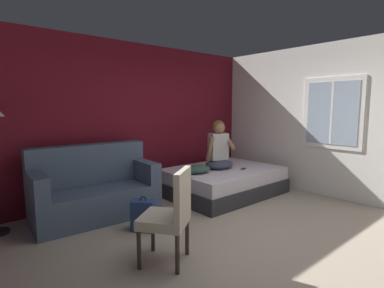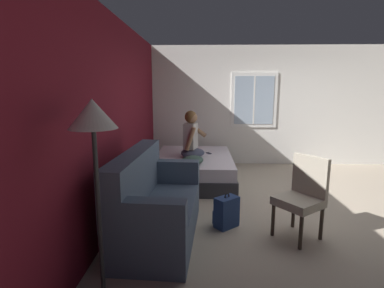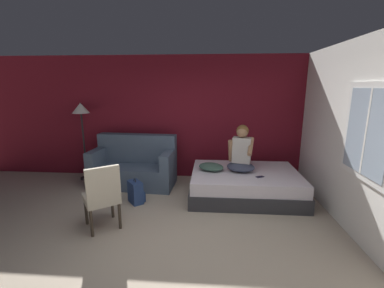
{
  "view_description": "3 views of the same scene",
  "coord_description": "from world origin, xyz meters",
  "px_view_note": "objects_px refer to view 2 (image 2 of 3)",
  "views": [
    {
      "loc": [
        -2.8,
        -1.96,
        1.6
      ],
      "look_at": [
        0.39,
        1.75,
        0.99
      ],
      "focal_mm": 28.0,
      "sensor_mm": 36.0,
      "label": 1
    },
    {
      "loc": [
        -4.48,
        1.6,
        1.78
      ],
      "look_at": [
        0.08,
        1.74,
        0.91
      ],
      "focal_mm": 28.0,
      "sensor_mm": 36.0,
      "label": 2
    },
    {
      "loc": [
        0.48,
        -2.92,
        2.05
      ],
      "look_at": [
        0.14,
        1.56,
        1.03
      ],
      "focal_mm": 24.0,
      "sensor_mm": 36.0,
      "label": 3
    }
  ],
  "objects_px": {
    "cell_phone": "(209,153)",
    "side_chair": "(302,194)",
    "floor_lamp": "(94,135)",
    "couch": "(154,205)",
    "person_seated": "(192,138)",
    "bed": "(194,168)",
    "throw_pillow": "(192,160)",
    "backpack": "(226,212)"
  },
  "relations": [
    {
      "from": "bed",
      "to": "floor_lamp",
      "type": "bearing_deg",
      "value": 169.16
    },
    {
      "from": "cell_phone",
      "to": "floor_lamp",
      "type": "bearing_deg",
      "value": 50.69
    },
    {
      "from": "side_chair",
      "to": "throw_pillow",
      "type": "distance_m",
      "value": 2.06
    },
    {
      "from": "couch",
      "to": "backpack",
      "type": "bearing_deg",
      "value": -72.36
    },
    {
      "from": "couch",
      "to": "person_seated",
      "type": "height_order",
      "value": "person_seated"
    },
    {
      "from": "floor_lamp",
      "to": "person_seated",
      "type": "bearing_deg",
      "value": -10.46
    },
    {
      "from": "person_seated",
      "to": "floor_lamp",
      "type": "bearing_deg",
      "value": 169.54
    },
    {
      "from": "person_seated",
      "to": "backpack",
      "type": "distance_m",
      "value": 2.06
    },
    {
      "from": "floor_lamp",
      "to": "cell_phone",
      "type": "bearing_deg",
      "value": -14.51
    },
    {
      "from": "throw_pillow",
      "to": "backpack",
      "type": "bearing_deg",
      "value": -160.36
    },
    {
      "from": "person_seated",
      "to": "floor_lamp",
      "type": "xyz_separation_m",
      "value": [
        -3.36,
        0.62,
        0.59
      ]
    },
    {
      "from": "couch",
      "to": "backpack",
      "type": "xyz_separation_m",
      "value": [
        0.28,
        -0.89,
        -0.2
      ]
    },
    {
      "from": "bed",
      "to": "floor_lamp",
      "type": "height_order",
      "value": "floor_lamp"
    },
    {
      "from": "backpack",
      "to": "floor_lamp",
      "type": "distance_m",
      "value": 2.22
    },
    {
      "from": "side_chair",
      "to": "cell_phone",
      "type": "height_order",
      "value": "side_chair"
    },
    {
      "from": "bed",
      "to": "side_chair",
      "type": "relative_size",
      "value": 2.08
    },
    {
      "from": "side_chair",
      "to": "backpack",
      "type": "height_order",
      "value": "side_chair"
    },
    {
      "from": "backpack",
      "to": "floor_lamp",
      "type": "xyz_separation_m",
      "value": [
        -1.47,
        1.12,
        1.24
      ]
    },
    {
      "from": "side_chair",
      "to": "floor_lamp",
      "type": "xyz_separation_m",
      "value": [
        -1.25,
        2.0,
        0.9
      ]
    },
    {
      "from": "couch",
      "to": "cell_phone",
      "type": "bearing_deg",
      "value": -15.99
    },
    {
      "from": "cell_phone",
      "to": "side_chair",
      "type": "bearing_deg",
      "value": 88.78
    },
    {
      "from": "couch",
      "to": "floor_lamp",
      "type": "xyz_separation_m",
      "value": [
        -1.19,
        0.24,
        1.04
      ]
    },
    {
      "from": "couch",
      "to": "person_seated",
      "type": "distance_m",
      "value": 2.25
    },
    {
      "from": "throw_pillow",
      "to": "floor_lamp",
      "type": "height_order",
      "value": "floor_lamp"
    },
    {
      "from": "bed",
      "to": "throw_pillow",
      "type": "relative_size",
      "value": 4.25
    },
    {
      "from": "person_seated",
      "to": "throw_pillow",
      "type": "relative_size",
      "value": 1.82
    },
    {
      "from": "couch",
      "to": "throw_pillow",
      "type": "distance_m",
      "value": 1.67
    },
    {
      "from": "side_chair",
      "to": "floor_lamp",
      "type": "bearing_deg",
      "value": 121.95
    },
    {
      "from": "side_chair",
      "to": "throw_pillow",
      "type": "bearing_deg",
      "value": 41.14
    },
    {
      "from": "backpack",
      "to": "throw_pillow",
      "type": "distance_m",
      "value": 1.46
    },
    {
      "from": "person_seated",
      "to": "throw_pillow",
      "type": "distance_m",
      "value": 0.63
    },
    {
      "from": "bed",
      "to": "side_chair",
      "type": "bearing_deg",
      "value": -148.54
    },
    {
      "from": "backpack",
      "to": "floor_lamp",
      "type": "relative_size",
      "value": 0.27
    },
    {
      "from": "person_seated",
      "to": "cell_phone",
      "type": "xyz_separation_m",
      "value": [
        0.3,
        -0.33,
        -0.35
      ]
    },
    {
      "from": "side_chair",
      "to": "bed",
      "type": "bearing_deg",
      "value": 31.46
    },
    {
      "from": "person_seated",
      "to": "backpack",
      "type": "relative_size",
      "value": 1.91
    },
    {
      "from": "bed",
      "to": "cell_phone",
      "type": "xyz_separation_m",
      "value": [
        0.22,
        -0.29,
        0.25
      ]
    },
    {
      "from": "side_chair",
      "to": "backpack",
      "type": "xyz_separation_m",
      "value": [
        0.22,
        0.88,
        -0.34
      ]
    },
    {
      "from": "bed",
      "to": "side_chair",
      "type": "xyz_separation_m",
      "value": [
        -2.2,
        -1.34,
        0.3
      ]
    },
    {
      "from": "person_seated",
      "to": "couch",
      "type": "bearing_deg",
      "value": 170.02
    },
    {
      "from": "couch",
      "to": "cell_phone",
      "type": "relative_size",
      "value": 12.15
    },
    {
      "from": "bed",
      "to": "backpack",
      "type": "relative_size",
      "value": 4.45
    }
  ]
}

